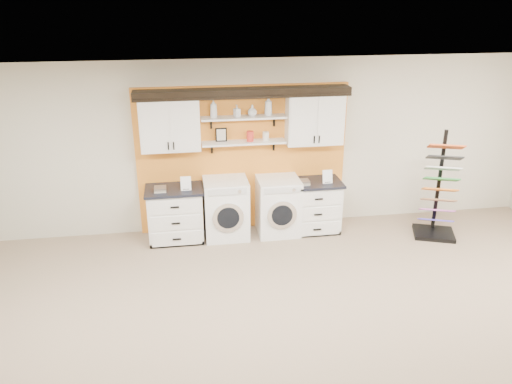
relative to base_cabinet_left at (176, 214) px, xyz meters
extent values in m
plane|color=white|center=(1.13, -3.64, 2.36)|extent=(10.00, 10.00, 0.00)
plane|color=beige|center=(1.13, 0.36, 0.96)|extent=(10.00, 0.00, 10.00)
cube|color=orange|center=(1.13, 0.32, 0.76)|extent=(3.40, 0.07, 2.40)
cube|color=white|center=(0.00, 0.16, 1.44)|extent=(0.90, 0.34, 0.84)
cube|color=white|center=(-0.22, -0.02, 1.44)|extent=(0.42, 0.01, 0.78)
cube|color=white|center=(0.22, -0.02, 1.44)|extent=(0.42, 0.01, 0.78)
cube|color=white|center=(2.26, 0.16, 1.44)|extent=(0.90, 0.34, 0.84)
cube|color=white|center=(2.04, -0.02, 1.44)|extent=(0.42, 0.01, 0.78)
cube|color=white|center=(2.48, -0.02, 1.44)|extent=(0.42, 0.01, 0.78)
cube|color=white|center=(1.13, 0.16, 1.09)|extent=(1.32, 0.28, 0.03)
cube|color=white|center=(1.13, 0.16, 1.49)|extent=(1.32, 0.28, 0.03)
cube|color=black|center=(1.13, 0.18, 1.89)|extent=(3.30, 0.40, 0.10)
cube|color=black|center=(1.13, -0.01, 1.83)|extent=(3.30, 0.04, 0.04)
cube|color=black|center=(0.78, 0.21, 1.21)|extent=(0.18, 0.02, 0.22)
cube|color=beige|center=(0.78, 0.20, 1.21)|extent=(0.14, 0.01, 0.18)
cylinder|color=red|center=(1.23, 0.16, 1.18)|extent=(0.11, 0.11, 0.16)
cylinder|color=silver|center=(1.48, 0.16, 1.17)|extent=(0.10, 0.10, 0.14)
cube|color=white|center=(0.00, 0.01, -0.02)|extent=(0.85, 0.60, 0.85)
cube|color=black|center=(0.00, -0.26, -0.41)|extent=(0.85, 0.06, 0.07)
cube|color=black|center=(0.00, 0.01, 0.42)|extent=(0.90, 0.66, 0.04)
cube|color=white|center=(0.00, -0.30, 0.25)|extent=(0.77, 0.02, 0.23)
cube|color=white|center=(0.00, -0.30, -0.02)|extent=(0.77, 0.02, 0.23)
cube|color=white|center=(0.00, -0.30, -0.29)|extent=(0.77, 0.02, 0.23)
cube|color=white|center=(2.26, 0.01, -0.03)|extent=(0.83, 0.60, 0.83)
cube|color=black|center=(2.26, -0.26, -0.41)|extent=(0.83, 0.06, 0.06)
cube|color=black|center=(2.26, 0.01, 0.41)|extent=(0.89, 0.66, 0.04)
cube|color=white|center=(2.26, -0.30, 0.24)|extent=(0.76, 0.02, 0.23)
cube|color=white|center=(2.26, -0.30, -0.03)|extent=(0.76, 0.02, 0.23)
cube|color=white|center=(2.26, -0.30, -0.30)|extent=(0.76, 0.02, 0.23)
cube|color=white|center=(0.81, 0.01, 0.05)|extent=(0.70, 0.66, 0.98)
cube|color=silver|center=(0.81, -0.33, 0.46)|extent=(0.60, 0.02, 0.10)
cylinder|color=silver|center=(0.81, -0.33, 0.03)|extent=(0.49, 0.05, 0.49)
cylinder|color=black|center=(0.81, -0.35, 0.03)|extent=(0.35, 0.03, 0.35)
cube|color=white|center=(1.66, 0.01, 0.03)|extent=(0.68, 0.66, 0.94)
cube|color=silver|center=(1.66, -0.33, 0.43)|extent=(0.58, 0.02, 0.10)
cylinder|color=silver|center=(1.66, -0.33, 0.01)|extent=(0.48, 0.05, 0.48)
cylinder|color=black|center=(1.66, -0.35, 0.01)|extent=(0.34, 0.03, 0.34)
cube|color=black|center=(4.19, -0.52, -0.41)|extent=(0.77, 0.71, 0.06)
cube|color=black|center=(4.25, -0.35, 0.45)|extent=(0.07, 0.07, 1.68)
cube|color=#4A3ACB|center=(4.19, -0.50, -0.18)|extent=(0.60, 0.46, 0.15)
cube|color=#CC5AB7|center=(4.19, -0.50, 0.00)|extent=(0.60, 0.46, 0.15)
cube|color=olive|center=(4.19, -0.50, 0.18)|extent=(0.60, 0.46, 0.15)
cube|color=orange|center=(4.19, -0.50, 0.36)|extent=(0.60, 0.46, 0.15)
cube|color=#268D39|center=(4.19, -0.50, 0.54)|extent=(0.60, 0.46, 0.15)
cube|color=silver|center=(4.19, -0.50, 0.71)|extent=(0.60, 0.46, 0.15)
cube|color=black|center=(4.19, -0.50, 0.89)|extent=(0.60, 0.46, 0.15)
cube|color=#FD571A|center=(4.19, -0.50, 1.07)|extent=(0.60, 0.46, 0.15)
imported|color=silver|center=(0.67, 0.16, 1.65)|extent=(0.16, 0.16, 0.29)
imported|color=silver|center=(1.03, 0.16, 1.59)|extent=(0.11, 0.11, 0.18)
imported|color=silver|center=(1.27, 0.16, 1.59)|extent=(0.17, 0.17, 0.18)
imported|color=silver|center=(1.52, 0.16, 1.66)|extent=(0.16, 0.16, 0.31)
camera|label=1|loc=(0.15, -7.35, 3.30)|focal=35.00mm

